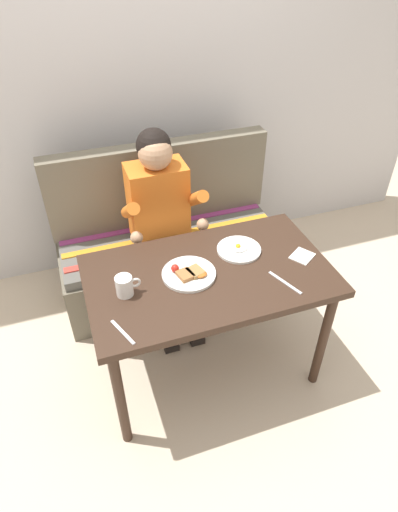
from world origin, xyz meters
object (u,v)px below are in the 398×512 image
(couch, at_px, (169,247))
(plate_breakfast, at_px, (189,274))
(plate_eggs, at_px, (239,249))
(fork, at_px, (123,332))
(person, at_px, (161,212))
(coffee_mug, at_px, (125,285))
(table, at_px, (209,285))
(knife, at_px, (285,283))
(napkin, at_px, (302,256))

(couch, xyz_separation_m, plate_breakfast, (-0.10, -0.75, 0.41))
(plate_breakfast, distance_m, plate_eggs, 0.32)
(plate_breakfast, xyz_separation_m, fork, (-0.38, -0.25, -0.01))
(person, distance_m, fork, 0.92)
(plate_eggs, distance_m, coffee_mug, 0.64)
(table, relative_size, plate_eggs, 5.23)
(plate_breakfast, bearing_deg, knife, -25.92)
(coffee_mug, relative_size, napkin, 1.03)
(plate_eggs, relative_size, coffee_mug, 1.94)
(couch, bearing_deg, coffee_mug, -118.05)
(coffee_mug, bearing_deg, knife, -13.52)
(couch, bearing_deg, person, -114.84)
(couch, bearing_deg, knife, -71.77)
(table, height_order, couch, couch)
(plate_eggs, height_order, knife, plate_eggs)
(table, bearing_deg, plate_breakfast, 173.79)
(napkin, xyz_separation_m, knife, (-0.18, -0.15, -0.00))
(person, bearing_deg, plate_breakfast, -91.83)
(couch, xyz_separation_m, knife, (0.31, -0.95, 0.40))
(plate_breakfast, relative_size, knife, 1.31)
(person, xyz_separation_m, coffee_mug, (-0.33, -0.60, 0.04))
(napkin, bearing_deg, knife, -139.83)
(table, bearing_deg, fork, -152.96)
(fork, bearing_deg, table, 5.13)
(plate_eggs, xyz_separation_m, fork, (-0.68, -0.36, -0.01))
(napkin, bearing_deg, table, 175.40)
(napkin, bearing_deg, plate_breakfast, 175.13)
(plate_eggs, bearing_deg, fork, -152.50)
(table, height_order, plate_eggs, plate_eggs)
(coffee_mug, height_order, knife, coffee_mug)
(person, distance_m, coffee_mug, 0.69)
(coffee_mug, distance_m, knife, 0.75)
(couch, distance_m, person, 0.45)
(table, height_order, plate_breakfast, plate_breakfast)
(plate_breakfast, height_order, coffee_mug, coffee_mug)
(fork, distance_m, knife, 0.79)
(plate_eggs, bearing_deg, table, -151.44)
(coffee_mug, relative_size, knife, 0.59)
(table, xyz_separation_m, person, (-0.08, 0.59, 0.09))
(couch, bearing_deg, napkin, -58.49)
(fork, height_order, knife, same)
(plate_eggs, bearing_deg, person, 121.07)
(couch, height_order, plate_breakfast, couch)
(table, xyz_separation_m, plate_breakfast, (-0.10, 0.01, 0.09))
(coffee_mug, bearing_deg, couch, 61.95)
(person, distance_m, knife, 0.87)
(plate_eggs, height_order, fork, plate_eggs)
(table, distance_m, couch, 0.83)
(fork, bearing_deg, coffee_mug, 53.21)
(plate_eggs, height_order, coffee_mug, coffee_mug)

